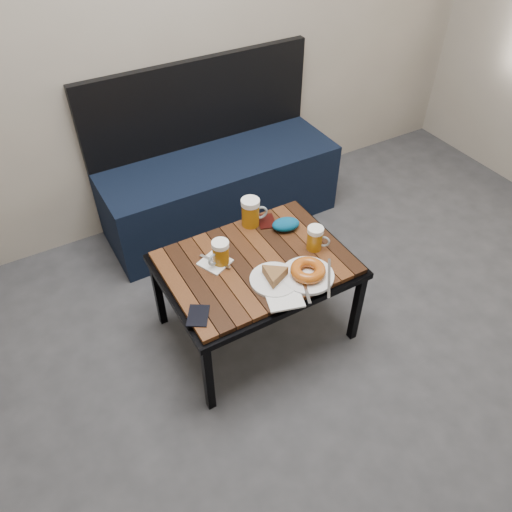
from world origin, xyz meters
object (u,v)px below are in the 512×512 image
beer_mug_centre (251,212)px  plate_bagel (308,272)px  passport_navy (198,316)px  passport_burgundy (266,221)px  bench (218,183)px  plate_pie (274,277)px  knit_pouch (286,224)px  beer_mug_right (315,238)px  cafe_table (256,268)px  beer_mug_left (220,253)px

beer_mug_centre → plate_bagel: bearing=-73.0°
passport_navy → passport_burgundy: size_ratio=1.03×
bench → plate_pie: size_ratio=6.65×
passport_burgundy → beer_mug_centre: bearing=-177.5°
beer_mug_centre → knit_pouch: bearing=-30.4°
passport_navy → knit_pouch: (0.59, 0.29, 0.03)m
beer_mug_right → plate_bagel: size_ratio=0.42×
cafe_table → beer_mug_left: beer_mug_left is taller
knit_pouch → beer_mug_centre: bearing=137.0°
beer_mug_left → plate_bagel: size_ratio=0.44×
bench → passport_burgundy: 0.72m
bench → passport_navy: bench is taller
cafe_table → passport_navy: passport_navy is taller
bench → beer_mug_right: bench is taller
bench → cafe_table: 0.95m
beer_mug_right → plate_pie: size_ratio=0.56×
passport_navy → passport_burgundy: (0.54, 0.38, -0.00)m
beer_mug_left → knit_pouch: bearing=172.8°
beer_mug_centre → bench: bearing=90.4°
bench → beer_mug_centre: (-0.14, -0.66, 0.27)m
passport_navy → plate_bagel: bearing=28.7°
beer_mug_left → knit_pouch: beer_mug_left is taller
bench → plate_pie: (-0.25, -1.05, 0.22)m
bench → plate_pie: bench is taller
passport_burgundy → passport_navy: bearing=-125.9°
cafe_table → knit_pouch: 0.27m
cafe_table → beer_mug_left: (-0.14, 0.06, 0.11)m
bench → passport_navy: 1.24m
plate_bagel → beer_mug_centre: bearing=94.4°
passport_navy → passport_burgundy: 0.66m
cafe_table → beer_mug_right: 0.30m
cafe_table → plate_bagel: 0.25m
cafe_table → passport_burgundy: 0.29m
beer_mug_right → plate_bagel: 0.19m
cafe_table → passport_navy: (-0.36, -0.17, 0.05)m
plate_pie → bench: bearing=76.7°
plate_bagel → passport_burgundy: size_ratio=2.53×
plate_pie → plate_bagel: 0.15m
plate_pie → passport_navy: size_ratio=1.86×
passport_navy → cafe_table: bearing=57.2°
passport_burgundy → knit_pouch: (0.05, -0.09, 0.03)m
beer_mug_left → passport_navy: size_ratio=1.08×
passport_burgundy → beer_mug_left: bearing=-135.8°
cafe_table → beer_mug_right: size_ratio=7.15×
passport_navy → bench: bearing=92.6°
plate_bagel → knit_pouch: bearing=74.2°
bench → plate_bagel: bearing=-95.8°
beer_mug_left → bench: bearing=-131.4°
plate_bagel → passport_burgundy: bearing=84.5°
cafe_table → passport_burgundy: (0.18, 0.22, 0.05)m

